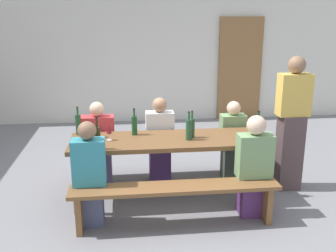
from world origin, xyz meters
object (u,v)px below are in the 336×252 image
(wine_glass_1, at_px, (109,130))
(seated_guest_far_1, at_px, (160,143))
(wine_bottle_2, at_px, (97,137))
(wine_glass_0, at_px, (100,128))
(wine_bottle_0, at_px, (134,125))
(wooden_door, at_px, (240,69))
(seated_guest_far_0, at_px, (99,147))
(tasting_table, at_px, (168,145))
(bench_near, at_px, (175,194))
(bench_far, at_px, (162,151))
(seated_guest_near_1, at_px, (254,169))
(seated_guest_near_0, at_px, (90,177))
(wine_bottle_5, at_px, (192,127))
(wine_bottle_4, at_px, (189,129))
(seated_guest_far_2, at_px, (232,142))
(standing_host, at_px, (291,126))
(wine_bottle_3, at_px, (78,124))
(wine_bottle_1, at_px, (258,128))

(wine_glass_1, height_order, seated_guest_far_1, seated_guest_far_1)
(wine_bottle_2, bearing_deg, wine_glass_0, 88.89)
(wine_bottle_0, xyz_separation_m, wine_glass_0, (-0.40, -0.06, -0.01))
(wooden_door, relative_size, wine_glass_1, 11.76)
(wine_bottle_0, relative_size, seated_guest_far_0, 0.29)
(tasting_table, height_order, seated_guest_far_0, seated_guest_far_0)
(bench_near, bearing_deg, bench_far, 90.00)
(wine_glass_0, height_order, seated_guest_near_1, seated_guest_near_1)
(seated_guest_near_0, relative_size, seated_guest_far_0, 1.02)
(tasting_table, distance_m, wine_bottle_5, 0.34)
(tasting_table, height_order, seated_guest_near_1, seated_guest_near_1)
(wine_bottle_4, bearing_deg, wooden_door, 65.34)
(seated_guest_near_0, bearing_deg, seated_guest_far_2, -60.38)
(tasting_table, xyz_separation_m, wine_bottle_4, (0.23, -0.08, 0.21))
(tasting_table, height_order, standing_host, standing_host)
(wine_bottle_3, distance_m, wine_bottle_4, 1.32)
(bench_far, bearing_deg, wine_bottle_0, -129.22)
(bench_near, bearing_deg, seated_guest_far_0, 125.57)
(bench_far, bearing_deg, tasting_table, -90.00)
(wooden_door, distance_m, wine_bottle_5, 3.94)
(wine_bottle_3, bearing_deg, tasting_table, -14.92)
(wooden_door, height_order, wine_glass_0, wooden_door)
(wine_bottle_1, height_order, wine_bottle_2, wine_bottle_2)
(wine_bottle_4, bearing_deg, wine_bottle_5, 58.20)
(wine_bottle_5, relative_size, seated_guest_far_0, 0.29)
(tasting_table, xyz_separation_m, seated_guest_near_1, (0.87, -0.51, -0.13))
(wine_bottle_0, height_order, seated_guest_near_1, seated_guest_near_1)
(wine_glass_1, height_order, seated_guest_near_0, seated_guest_near_0)
(seated_guest_near_1, bearing_deg, wine_bottle_3, 67.68)
(bench_far, bearing_deg, seated_guest_near_0, -126.72)
(wine_bottle_3, height_order, seated_guest_near_0, seated_guest_near_0)
(wooden_door, height_order, seated_guest_far_2, wooden_door)
(wooden_door, height_order, seated_guest_near_1, wooden_door)
(wine_bottle_4, bearing_deg, seated_guest_far_2, 40.34)
(wine_bottle_4, xyz_separation_m, seated_guest_far_0, (-1.06, 0.58, -0.37))
(wine_bottle_3, bearing_deg, bench_near, -41.89)
(wine_bottle_1, height_order, seated_guest_far_2, wine_bottle_1)
(bench_far, distance_m, wine_glass_0, 1.06)
(seated_guest_far_1, bearing_deg, seated_guest_near_0, -38.95)
(wine_bottle_2, bearing_deg, wine_bottle_3, 114.35)
(wine_bottle_5, xyz_separation_m, wine_glass_0, (-1.06, 0.13, -0.01))
(wine_bottle_0, distance_m, wine_bottle_1, 1.45)
(wine_bottle_0, distance_m, seated_guest_far_1, 0.57)
(seated_guest_near_1, height_order, standing_host, standing_host)
(bench_near, xyz_separation_m, bench_far, (0.00, 1.32, 0.00))
(bench_far, xyz_separation_m, seated_guest_near_0, (-0.87, -1.17, 0.17))
(wine_bottle_0, bearing_deg, wine_bottle_1, -10.81)
(wine_bottle_5, bearing_deg, seated_guest_near_0, -155.94)
(wooden_door, xyz_separation_m, seated_guest_far_1, (-1.96, -3.08, -0.52))
(wine_bottle_2, relative_size, wine_bottle_4, 1.06)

